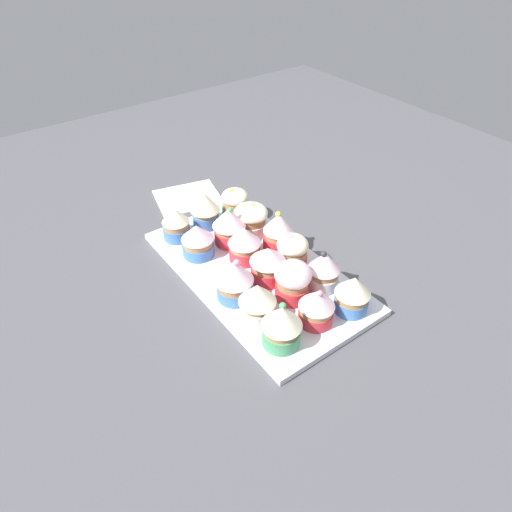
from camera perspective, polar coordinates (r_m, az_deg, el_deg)
name	(u,v)px	position (r cm, az deg, el deg)	size (l,w,h in cm)	color
ground_plane	(256,280)	(85.89, 0.00, -2.95)	(180.00, 180.00, 3.00)	#4C4C51
baking_tray	(256,271)	(84.50, 0.00, -1.89)	(43.66, 23.58, 1.20)	silver
cupcake_0	(353,293)	(75.76, 11.90, -4.56)	(5.82, 5.82, 6.92)	#477AC6
cupcake_1	(324,270)	(78.97, 8.43, -1.68)	(5.61, 5.61, 7.78)	white
cupcake_2	(292,251)	(83.09, 4.52, 0.60)	(5.74, 5.74, 6.67)	#D1333D
cupcake_3	(279,231)	(86.95, 2.82, 3.17)	(5.92, 5.92, 8.04)	#D1333D
cupcake_4	(251,219)	(91.13, -0.64, 4.65)	(6.71, 6.71, 6.57)	white
cupcake_5	(235,203)	(96.02, -2.61, 6.56)	(5.60, 5.60, 6.74)	#4C9E6B
cupcake_6	(318,305)	(73.10, 7.69, -6.09)	(5.78, 5.78, 6.93)	#D1333D
cupcake_7	(293,281)	(76.46, 4.58, -3.06)	(6.25, 6.25, 7.13)	#D1333D
cupcake_8	(269,262)	(79.84, 1.68, -0.81)	(6.41, 6.41, 6.94)	#D1333D
cupcake_9	(246,243)	(84.27, -1.21, 1.67)	(6.11, 6.11, 7.03)	#D1333D
cupcake_10	(229,225)	(88.23, -3.35, 3.85)	(6.47, 6.47, 7.93)	#D1333D
cupcake_11	(204,209)	(93.22, -6.52, 5.84)	(5.97, 5.97, 7.69)	#477AC6
cupcake_12	(282,325)	(69.02, 3.21, -8.53)	(6.24, 6.24, 7.86)	#4C9E6B
cupcake_13	(257,301)	(72.35, 0.18, -5.65)	(6.06, 6.06, 7.34)	white
cupcake_14	(234,279)	(76.08, -2.71, -2.85)	(6.54, 6.54, 8.05)	#477AC6
cupcake_15	(198,240)	(86.03, -7.26, 2.00)	(6.09, 6.09, 6.64)	#477AC6
cupcake_16	(176,223)	(90.96, -9.92, 4.01)	(5.34, 5.34, 6.78)	#477AC6
napkin	(188,197)	(107.00, -8.43, 7.25)	(11.78, 14.02, 0.60)	white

